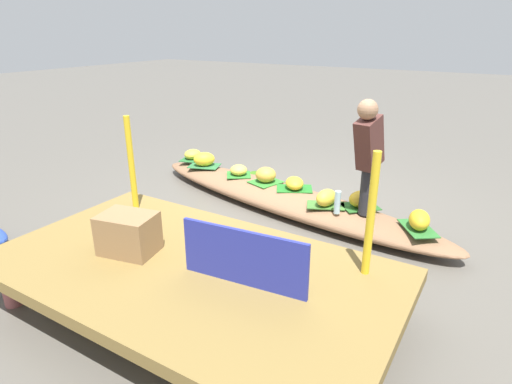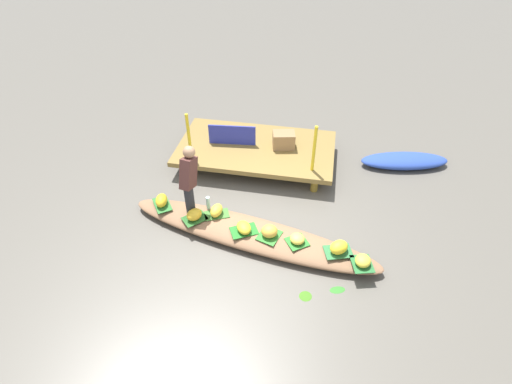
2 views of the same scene
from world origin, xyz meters
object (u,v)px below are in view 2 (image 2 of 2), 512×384
(banana_bunch_2, at_px, (216,210))
(banana_bunch_4, at_px, (194,215))
(banana_bunch_3, at_px, (161,200))
(vendor_person, at_px, (189,178))
(banana_bunch_7, at_px, (363,261))
(market_banner, at_px, (232,135))
(water_bottle, at_px, (208,203))
(produce_crate, at_px, (284,140))
(banana_bunch_6, at_px, (297,239))
(moored_boat, at_px, (404,161))
(vendor_boat, at_px, (251,233))
(banana_bunch_1, at_px, (244,228))
(banana_bunch_0, at_px, (269,231))
(banana_bunch_5, at_px, (339,247))

(banana_bunch_2, height_order, banana_bunch_4, banana_bunch_2)
(banana_bunch_3, relative_size, vendor_person, 0.25)
(banana_bunch_2, xyz_separation_m, banana_bunch_4, (-0.34, -0.17, -0.00))
(banana_bunch_7, bearing_deg, market_banner, 134.79)
(water_bottle, relative_size, market_banner, 0.26)
(produce_crate, bearing_deg, water_bottle, -118.24)
(banana_bunch_3, height_order, banana_bunch_6, banana_bunch_3)
(moored_boat, height_order, banana_bunch_7, banana_bunch_7)
(vendor_boat, height_order, produce_crate, produce_crate)
(banana_bunch_7, xyz_separation_m, market_banner, (-2.64, 2.66, 0.29))
(banana_bunch_4, bearing_deg, banana_bunch_1, -8.34)
(banana_bunch_2, xyz_separation_m, banana_bunch_3, (-1.02, 0.07, 0.00))
(market_banner, bearing_deg, vendor_person, -102.97)
(banana_bunch_4, distance_m, vendor_person, 0.65)
(moored_boat, height_order, banana_bunch_6, banana_bunch_6)
(banana_bunch_7, bearing_deg, banana_bunch_4, 170.09)
(banana_bunch_1, distance_m, water_bottle, 0.84)
(banana_bunch_4, height_order, market_banner, market_banner)
(moored_boat, xyz_separation_m, market_banner, (-3.56, -0.45, 0.49))
(vendor_boat, xyz_separation_m, water_bottle, (-0.82, 0.35, 0.25))
(banana_bunch_0, relative_size, banana_bunch_7, 1.02)
(banana_bunch_4, bearing_deg, banana_bunch_6, -6.98)
(banana_bunch_0, relative_size, banana_bunch_3, 0.84)
(banana_bunch_5, distance_m, vendor_person, 2.65)
(moored_boat, distance_m, banana_bunch_3, 5.00)
(banana_bunch_1, bearing_deg, produce_crate, 82.22)
(banana_bunch_3, height_order, market_banner, market_banner)
(banana_bunch_1, xyz_separation_m, banana_bunch_7, (1.91, -0.36, 0.00))
(banana_bunch_5, xyz_separation_m, produce_crate, (-1.21, 2.56, 0.21))
(banana_bunch_3, relative_size, produce_crate, 0.72)
(moored_boat, bearing_deg, produce_crate, 176.63)
(banana_bunch_1, bearing_deg, banana_bunch_0, -3.97)
(banana_bunch_5, xyz_separation_m, water_bottle, (-2.26, 0.60, 0.02))
(banana_bunch_2, relative_size, banana_bunch_4, 1.07)
(banana_bunch_0, height_order, water_bottle, water_bottle)
(banana_bunch_0, relative_size, produce_crate, 0.60)
(banana_bunch_1, height_order, market_banner, market_banner)
(moored_boat, height_order, banana_bunch_5, banana_bunch_5)
(market_banner, relative_size, produce_crate, 2.19)
(banana_bunch_3, relative_size, water_bottle, 1.25)
(banana_bunch_0, relative_size, banana_bunch_2, 0.88)
(banana_bunch_3, bearing_deg, water_bottle, 3.83)
(banana_bunch_2, bearing_deg, produce_crate, 67.39)
(banana_bunch_7, relative_size, water_bottle, 1.03)
(banana_bunch_2, relative_size, water_bottle, 1.18)
(banana_bunch_6, height_order, water_bottle, water_bottle)
(banana_bunch_3, bearing_deg, banana_bunch_4, -19.71)
(vendor_boat, relative_size, water_bottle, 17.40)
(water_bottle, bearing_deg, banana_bunch_1, -30.61)
(banana_bunch_7, xyz_separation_m, vendor_person, (-2.89, 0.70, 0.63))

